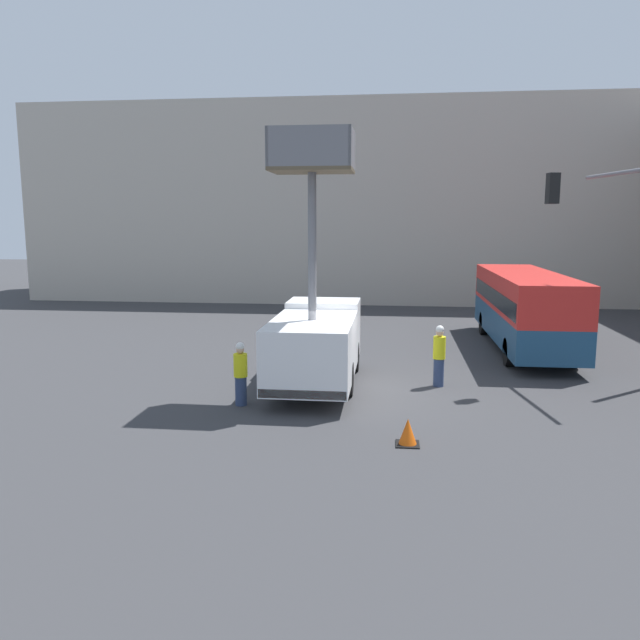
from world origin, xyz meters
name	(u,v)px	position (x,y,z in m)	size (l,w,h in m)	color
ground_plane	(349,390)	(0.00, 0.00, 0.00)	(120.00, 120.00, 0.00)	#38383A
building_backdrop_far	(375,205)	(0.00, 24.29, 6.13)	(44.00, 10.00, 12.26)	#BCB2A3
utility_truck	(316,337)	(-1.03, 0.37, 1.56)	(2.37, 6.15, 7.55)	white
city_bus	(524,305)	(6.46, 6.98, 1.78)	(2.49, 10.10, 3.04)	navy
traffic_light_pole	(634,237)	(8.49, 1.71, 4.58)	(4.19, 3.94, 6.76)	slate
road_worker_near_truck	(241,374)	(-2.87, -1.85, 0.88)	(0.38, 0.38, 1.78)	navy
road_worker_directing	(439,356)	(2.72, 0.81, 0.96)	(0.38, 0.38, 1.91)	navy
traffic_cone_near_truck	(408,433)	(1.66, -4.47, 0.29)	(0.54, 0.54, 0.62)	black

